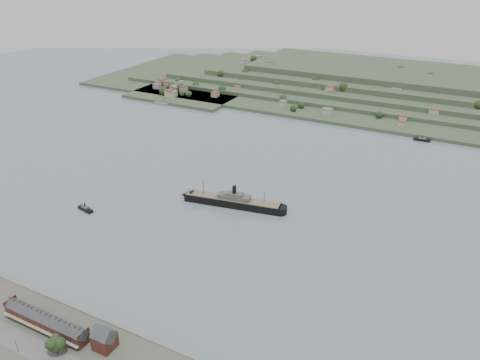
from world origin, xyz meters
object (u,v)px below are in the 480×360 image
at_px(fig_tree, 55,344).
at_px(terrace_row, 46,321).
at_px(gabled_building, 104,338).
at_px(steamship, 230,201).
at_px(tugboat, 85,209).

bearing_deg(fig_tree, terrace_row, 150.15).
bearing_deg(gabled_building, steamship, 95.81).
xyz_separation_m(gabled_building, steamship, (-16.80, 165.03, -4.17)).
height_order(gabled_building, tugboat, gabled_building).
relative_size(terrace_row, steamship, 0.62).
bearing_deg(tugboat, terrace_row, -54.44).
distance_m(terrace_row, steamship, 170.33).
bearing_deg(terrace_row, steamship, 83.02).
height_order(steamship, fig_tree, steamship).
bearing_deg(gabled_building, tugboat, 137.77).
relative_size(terrace_row, tugboat, 3.56).
bearing_deg(fig_tree, tugboat, 128.92).
bearing_deg(gabled_building, fig_tree, -141.84).
height_order(gabled_building, fig_tree, gabled_building).
bearing_deg(tugboat, gabled_building, -42.23).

